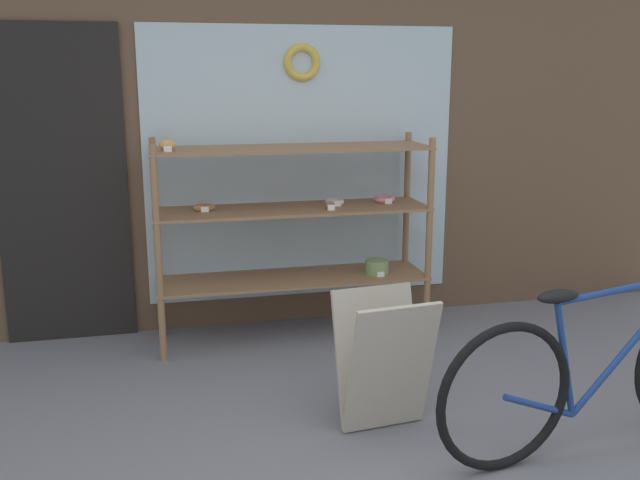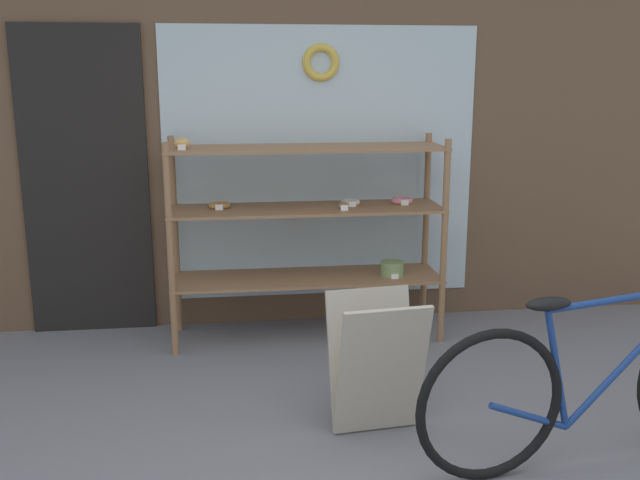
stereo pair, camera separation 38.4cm
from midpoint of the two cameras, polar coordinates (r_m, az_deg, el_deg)
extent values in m
cube|color=brown|center=(5.04, -0.10, 10.57)|extent=(6.29, 0.08, 3.10)
cube|color=silver|center=(5.06, 2.24, 6.04)|extent=(2.19, 0.02, 1.90)
cube|color=black|center=(5.05, -16.20, 4.38)|extent=(0.84, 0.03, 2.10)
torus|color=gold|center=(5.00, 2.35, 14.00)|extent=(0.26, 0.06, 0.26)
cylinder|color=#8E6642|center=(4.52, -9.51, -0.99)|extent=(0.04, 0.04, 1.37)
cylinder|color=#8E6642|center=(4.79, 12.18, -0.30)|extent=(0.04, 0.04, 1.37)
cylinder|color=#8E6642|center=(4.96, -9.34, 0.29)|extent=(0.04, 0.04, 1.37)
cylinder|color=#8E6642|center=(5.20, 10.55, 0.85)|extent=(0.04, 0.04, 1.37)
cube|color=#8E6642|center=(4.86, 1.21, -3.06)|extent=(1.82, 0.49, 0.02)
cube|color=#8E6642|center=(4.74, 1.24, 2.48)|extent=(1.82, 0.49, 0.02)
cube|color=#8E6642|center=(4.69, 1.27, 7.36)|extent=(1.82, 0.49, 0.02)
torus|color=pink|center=(4.95, 8.80, 3.13)|extent=(0.15, 0.15, 0.04)
cube|color=white|center=(4.88, 9.06, 2.94)|extent=(0.05, 0.00, 0.04)
torus|color=#B27A42|center=(4.75, -5.79, 2.77)|extent=(0.15, 0.15, 0.04)
cube|color=white|center=(4.67, -5.76, 2.59)|extent=(0.05, 0.00, 0.04)
ellipsoid|color=tan|center=(4.57, -8.61, 7.64)|extent=(0.10, 0.09, 0.07)
cube|color=white|center=(4.51, -8.62, 7.33)|extent=(0.05, 0.00, 0.04)
ellipsoid|color=brown|center=(4.69, 4.23, 2.74)|extent=(0.07, 0.06, 0.05)
cube|color=white|center=(4.65, 4.33, 2.55)|extent=(0.05, 0.00, 0.04)
cylinder|color=#7A995B|center=(4.91, 8.03, -2.30)|extent=(0.16, 0.16, 0.10)
cube|color=white|center=(4.84, 8.29, -2.93)|extent=(0.05, 0.00, 0.04)
torus|color=beige|center=(4.85, 4.72, 3.01)|extent=(0.13, 0.13, 0.04)
cube|color=white|center=(4.78, 4.90, 2.85)|extent=(0.05, 0.00, 0.04)
torus|color=black|center=(3.35, 16.80, -12.63)|extent=(0.71, 0.15, 0.72)
cylinder|color=navy|center=(3.71, 26.48, -8.40)|extent=(0.67, 0.13, 0.64)
cylinder|color=navy|center=(3.57, 26.12, -4.25)|extent=(0.79, 0.15, 0.07)
cylinder|color=navy|center=(3.47, 21.53, -9.72)|extent=(0.18, 0.06, 0.59)
cylinder|color=navy|center=(3.49, 19.52, -13.23)|extent=(0.41, 0.09, 0.19)
ellipsoid|color=black|center=(3.32, 21.03, -4.84)|extent=(0.23, 0.12, 0.06)
cube|color=#B2A893|center=(3.57, 8.11, -10.43)|extent=(0.46, 0.24, 0.70)
cube|color=#B2A893|center=(3.73, 7.08, -9.37)|extent=(0.46, 0.24, 0.70)
camera|label=1|loc=(0.19, -87.14, 0.68)|focal=40.00mm
camera|label=2|loc=(0.19, 92.86, -0.68)|focal=40.00mm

